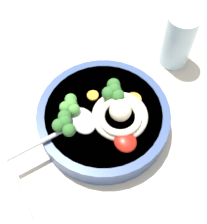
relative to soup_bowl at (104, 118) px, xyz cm
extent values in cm
cube|color=#BCB29E|center=(1.55, -3.62, -4.51)|extent=(109.00, 109.00, 4.23)
cylinder|color=#334775|center=(0.00, 0.00, -0.08)|extent=(25.68, 25.68, 4.65)
cylinder|color=gold|center=(0.00, 0.00, 0.11)|extent=(22.60, 22.60, 4.28)
torus|color=beige|center=(2.54, 2.10, 2.97)|extent=(10.51, 10.51, 1.45)
torus|color=beige|center=(3.22, 1.65, 4.13)|extent=(11.26, 11.26, 1.31)
sphere|color=beige|center=(2.54, 2.10, 4.86)|extent=(4.08, 4.08, 4.08)
ellipsoid|color=#B7B7BC|center=(0.19, -4.49, 3.05)|extent=(6.18, 4.65, 1.60)
cylinder|color=#B7B7BC|center=(0.50, -11.98, 3.05)|extent=(1.43, 15.02, 0.80)
ellipsoid|color=#B2190F|center=(7.62, 0.23, 3.24)|extent=(4.39, 3.95, 1.98)
cylinder|color=#7A9E60|center=(-0.15, -7.71, 2.91)|extent=(1.23, 1.23, 1.32)
sphere|color=#2D6628|center=(-0.15, -7.71, 4.78)|extent=(2.42, 2.42, 2.42)
sphere|color=#2D6628|center=(1.06, -7.71, 4.56)|extent=(2.42, 2.42, 2.42)
sphere|color=#2D6628|center=(-1.25, -7.28, 4.67)|extent=(2.42, 2.42, 2.42)
sphere|color=#2D6628|center=(-0.15, -8.92, 4.60)|extent=(2.42, 2.42, 2.42)
cylinder|color=#7A9E60|center=(-3.06, -5.14, 2.87)|extent=(1.16, 1.16, 1.24)
sphere|color=#478938|center=(-3.06, -5.14, 4.63)|extent=(2.27, 2.27, 2.27)
sphere|color=#478938|center=(-1.92, -5.14, 4.42)|extent=(2.27, 2.27, 2.27)
sphere|color=#478938|center=(-4.10, -4.73, 4.52)|extent=(2.27, 2.27, 2.27)
sphere|color=#478938|center=(-3.06, -6.28, 4.46)|extent=(2.27, 2.27, 2.27)
cylinder|color=#7A9E60|center=(-1.89, 3.37, 2.94)|extent=(1.30, 1.30, 1.39)
sphere|color=#2D6628|center=(-1.89, 3.37, 4.92)|extent=(2.56, 2.56, 2.56)
sphere|color=#2D6628|center=(-0.61, 3.37, 4.69)|extent=(2.56, 2.56, 2.56)
sphere|color=#2D6628|center=(-3.05, 3.83, 4.80)|extent=(2.56, 2.56, 2.56)
sphere|color=#2D6628|center=(-1.89, 2.09, 4.73)|extent=(2.56, 2.56, 2.56)
cylinder|color=orange|center=(-4.16, -0.12, 2.50)|extent=(2.23, 2.23, 0.50)
cylinder|color=orange|center=(0.57, 6.32, 2.65)|extent=(2.95, 2.95, 0.80)
cylinder|color=silver|center=(-7.22, 22.11, 3.98)|extent=(6.64, 6.64, 12.77)
camera|label=1|loc=(25.62, -13.89, 51.65)|focal=48.34mm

